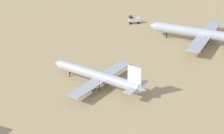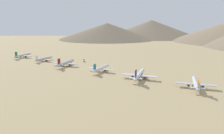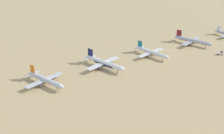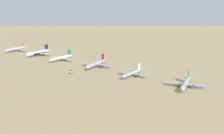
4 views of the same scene
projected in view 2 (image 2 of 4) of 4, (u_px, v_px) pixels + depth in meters
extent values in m
plane|color=tan|center=(82.00, 68.00, 270.70)|extent=(1800.00, 1800.00, 0.00)
cylinder|color=silver|center=(196.00, 83.00, 188.53)|extent=(38.49, 10.64, 4.05)
cone|color=silver|center=(194.00, 77.00, 207.96)|extent=(4.05, 4.50, 3.97)
cone|color=silver|center=(198.00, 90.00, 169.31)|extent=(3.57, 4.11, 3.64)
cube|color=orange|center=(198.00, 83.00, 171.85)|extent=(5.84, 1.38, 7.46)
cube|color=#B6BBC5|center=(198.00, 88.00, 172.19)|extent=(5.57, 13.19, 0.38)
cube|color=#B6BBC5|center=(196.00, 84.00, 187.20)|extent=(11.53, 36.61, 0.48)
cylinder|color=#4C4C54|center=(188.00, 85.00, 190.21)|extent=(4.83, 3.19, 2.45)
cylinder|color=#4C4C54|center=(203.00, 86.00, 186.41)|extent=(4.83, 3.19, 2.45)
cylinder|color=black|center=(194.00, 81.00, 202.62)|extent=(0.47, 0.47, 4.07)
cylinder|color=black|center=(193.00, 86.00, 187.41)|extent=(0.47, 0.47, 4.07)
cylinder|color=black|center=(199.00, 86.00, 185.76)|extent=(0.47, 0.47, 4.07)
cylinder|color=white|center=(139.00, 74.00, 218.99)|extent=(42.44, 10.32, 4.46)
cone|color=white|center=(143.00, 70.00, 240.13)|extent=(4.33, 4.85, 4.37)
cone|color=white|center=(135.00, 80.00, 198.07)|extent=(3.81, 4.43, 4.01)
cube|color=#141E51|center=(136.00, 74.00, 200.82)|extent=(6.45, 1.31, 8.21)
cube|color=silver|center=(136.00, 78.00, 201.21)|extent=(5.68, 14.46, 0.42)
cube|color=silver|center=(139.00, 75.00, 217.54)|extent=(11.38, 40.31, 0.53)
cylinder|color=#4C4C54|center=(133.00, 76.00, 221.07)|extent=(5.26, 3.36, 2.70)
cylinder|color=#4C4C54|center=(145.00, 77.00, 216.45)|extent=(5.26, 3.36, 2.70)
cylinder|color=black|center=(142.00, 73.00, 234.33)|extent=(0.52, 0.52, 4.48)
cylinder|color=black|center=(136.00, 77.00, 217.88)|extent=(0.52, 0.52, 4.48)
cylinder|color=black|center=(142.00, 78.00, 215.88)|extent=(0.52, 0.52, 4.48)
cylinder|color=#141E51|center=(139.00, 75.00, 219.07)|extent=(23.62, 7.67, 4.47)
cylinder|color=white|center=(101.00, 68.00, 251.89)|extent=(37.85, 5.87, 3.98)
cone|color=white|center=(108.00, 65.00, 270.09)|extent=(3.54, 4.06, 3.90)
cone|color=white|center=(93.00, 72.00, 233.89)|extent=(3.11, 3.72, 3.58)
cube|color=#14727F|center=(95.00, 67.00, 236.22)|extent=(5.77, 0.66, 7.33)
cube|color=silver|center=(95.00, 71.00, 236.59)|extent=(3.98, 12.72, 0.38)
cube|color=silver|center=(101.00, 69.00, 250.65)|extent=(7.02, 35.82, 0.47)
cylinder|color=#4C4C54|center=(97.00, 69.00, 254.28)|extent=(4.51, 2.63, 2.41)
cylinder|color=#4C4C54|center=(105.00, 70.00, 249.14)|extent=(4.51, 2.63, 2.41)
cylinder|color=black|center=(106.00, 68.00, 265.11)|extent=(0.46, 0.46, 4.00)
cylinder|color=black|center=(98.00, 70.00, 251.21)|extent=(0.46, 0.46, 4.00)
cylinder|color=black|center=(102.00, 71.00, 248.98)|extent=(0.46, 0.46, 4.00)
cylinder|color=#B2B7C1|center=(66.00, 63.00, 284.83)|extent=(40.92, 11.26, 4.30)
cone|color=#B2B7C1|center=(73.00, 60.00, 305.48)|extent=(4.30, 4.78, 4.22)
cone|color=#B2B7C1|center=(57.00, 66.00, 264.40)|extent=(3.79, 4.36, 3.87)
cube|color=maroon|center=(59.00, 62.00, 267.10)|extent=(6.21, 1.46, 7.93)
cube|color=#A4A8B2|center=(59.00, 65.00, 267.46)|extent=(5.91, 14.02, 0.41)
cube|color=#A4A8B2|center=(65.00, 63.00, 283.41)|extent=(12.21, 38.92, 0.51)
cylinder|color=#4C4C54|center=(62.00, 64.00, 286.62)|extent=(5.14, 3.39, 2.61)
cylinder|color=#4C4C54|center=(70.00, 65.00, 282.57)|extent=(5.14, 3.39, 2.61)
cylinder|color=black|center=(71.00, 62.00, 299.80)|extent=(0.50, 0.50, 4.33)
cylinder|color=black|center=(63.00, 65.00, 283.64)|extent=(0.50, 0.50, 4.33)
cylinder|color=black|center=(67.00, 65.00, 281.88)|extent=(0.50, 0.50, 4.33)
cylinder|color=#B2B7C1|center=(44.00, 59.00, 321.88)|extent=(34.02, 4.40, 3.58)
cone|color=#B2B7C1|center=(52.00, 57.00, 338.05)|extent=(3.10, 3.58, 3.51)
cone|color=#B2B7C1|center=(35.00, 61.00, 305.86)|extent=(2.72, 3.29, 3.23)
cube|color=white|center=(37.00, 58.00, 307.93)|extent=(5.19, 0.45, 6.60)
cube|color=#A4A8B2|center=(37.00, 60.00, 308.26)|extent=(3.29, 11.39, 0.34)
cube|color=#A4A8B2|center=(43.00, 59.00, 320.77)|extent=(5.48, 32.17, 0.42)
cylinder|color=#4C4C54|center=(41.00, 60.00, 324.16)|extent=(4.01, 2.26, 2.17)
cylinder|color=#4C4C54|center=(46.00, 60.00, 319.27)|extent=(4.01, 2.26, 2.17)
cylinder|color=black|center=(50.00, 59.00, 333.63)|extent=(0.41, 0.41, 3.60)
cylinder|color=black|center=(42.00, 60.00, 321.34)|extent=(0.41, 0.41, 3.60)
cylinder|color=black|center=(44.00, 60.00, 319.22)|extent=(0.41, 0.41, 3.60)
cylinder|color=#B2B7C1|center=(23.00, 55.00, 354.95)|extent=(37.85, 12.17, 4.00)
cone|color=#B2B7C1|center=(30.00, 54.00, 374.40)|extent=(4.14, 4.56, 3.92)
cone|color=#B2B7C1|center=(15.00, 57.00, 335.70)|extent=(3.66, 4.16, 3.60)
cube|color=#197A38|center=(16.00, 54.00, 338.26)|extent=(5.73, 1.62, 7.37)
cube|color=#A4A8B2|center=(16.00, 56.00, 338.59)|extent=(6.04, 13.06, 0.38)
cube|color=#A4A8B2|center=(22.00, 56.00, 353.61)|extent=(12.94, 36.08, 0.47)
cylinder|color=#4C4C54|center=(20.00, 56.00, 356.32)|extent=(4.84, 3.33, 2.42)
cylinder|color=#4C4C54|center=(26.00, 57.00, 353.11)|extent=(4.84, 3.33, 2.42)
cylinder|color=black|center=(28.00, 55.00, 369.04)|extent=(0.46, 0.46, 4.02)
cylinder|color=black|center=(21.00, 57.00, 353.68)|extent=(0.46, 0.46, 4.02)
cylinder|color=black|center=(23.00, 57.00, 352.29)|extent=(0.46, 0.46, 4.02)
cube|color=silver|center=(84.00, 61.00, 315.69)|extent=(5.32, 5.28, 1.70)
cube|color=#333338|center=(84.00, 60.00, 316.97)|extent=(2.73, 2.74, 1.10)
cylinder|color=black|center=(83.00, 61.00, 317.51)|extent=(1.03, 1.02, 1.10)
cylinder|color=black|center=(85.00, 61.00, 318.16)|extent=(1.03, 1.02, 1.10)
cylinder|color=black|center=(84.00, 62.00, 313.82)|extent=(1.03, 1.02, 1.10)
cylinder|color=black|center=(85.00, 62.00, 314.46)|extent=(1.03, 1.02, 1.10)
cone|color=#847056|center=(104.00, 31.00, 839.67)|extent=(370.11, 370.11, 57.61)
cone|color=#7A6854|center=(151.00, 29.00, 888.31)|extent=(418.63, 418.63, 76.31)
cone|color=#70604C|center=(107.00, 31.00, 778.19)|extent=(377.33, 377.33, 62.76)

